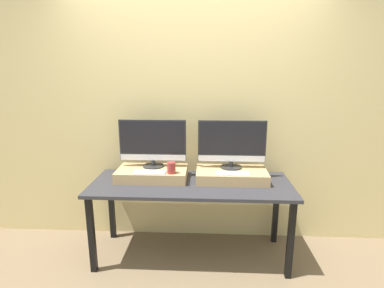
% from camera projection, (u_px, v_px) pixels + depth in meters
% --- Properties ---
extents(ground_plane, '(12.00, 12.00, 0.00)m').
position_uv_depth(ground_plane, '(189.00, 278.00, 2.56)').
color(ground_plane, '#756047').
extents(wall_back, '(8.00, 0.04, 2.60)m').
position_uv_depth(wall_back, '(193.00, 115.00, 2.97)').
color(wall_back, '#DBC684').
rests_on(wall_back, ground_plane).
extents(workbench, '(1.81, 0.68, 0.74)m').
position_uv_depth(workbench, '(191.00, 191.00, 2.73)').
color(workbench, '#2D2D33').
rests_on(workbench, ground_plane).
extents(wooden_riser_left, '(0.65, 0.36, 0.10)m').
position_uv_depth(wooden_riser_left, '(152.00, 174.00, 2.81)').
color(wooden_riser_left, tan).
rests_on(wooden_riser_left, workbench).
extents(monitor_left, '(0.63, 0.20, 0.45)m').
position_uv_depth(monitor_left, '(153.00, 142.00, 2.81)').
color(monitor_left, '#282828').
rests_on(monitor_left, wooden_riser_left).
extents(keyboard_left, '(0.28, 0.11, 0.01)m').
position_uv_depth(keyboard_left, '(150.00, 172.00, 2.68)').
color(keyboard_left, silver).
rests_on(keyboard_left, wooden_riser_left).
extents(mug, '(0.08, 0.08, 0.10)m').
position_uv_depth(mug, '(171.00, 168.00, 2.66)').
color(mug, '#9E332D').
rests_on(mug, wooden_riser_left).
extents(wooden_riser_right, '(0.65, 0.36, 0.10)m').
position_uv_depth(wooden_riser_right, '(231.00, 175.00, 2.77)').
color(wooden_riser_right, tan).
rests_on(wooden_riser_right, workbench).
extents(monitor_right, '(0.63, 0.20, 0.45)m').
position_uv_depth(monitor_right, '(232.00, 143.00, 2.77)').
color(monitor_right, '#282828').
rests_on(monitor_right, wooden_riser_right).
extents(keyboard_right, '(0.28, 0.11, 0.01)m').
position_uv_depth(keyboard_right, '(233.00, 173.00, 2.65)').
color(keyboard_right, silver).
rests_on(keyboard_right, wooden_riser_right).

